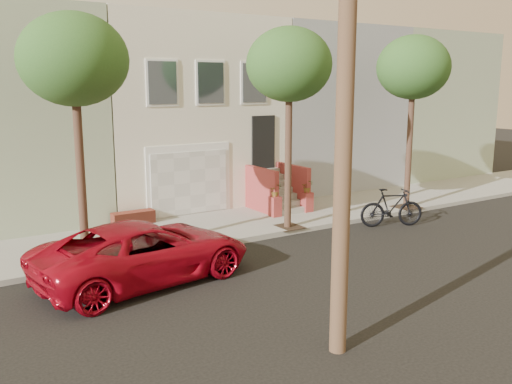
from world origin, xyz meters
TOP-DOWN VIEW (x-y plane):
  - ground at (0.00, 0.00)m, footprint 90.00×90.00m
  - sidewalk at (0.00, 5.35)m, footprint 40.00×3.70m
  - house_row at (0.00, 11.19)m, footprint 33.10×11.70m
  - tree_left at (-5.50, 3.90)m, footprint 2.70×2.57m
  - tree_mid at (1.00, 3.90)m, footprint 2.70×2.57m
  - tree_right at (6.50, 3.90)m, footprint 2.70×2.57m
  - pickup_truck at (-4.59, 2.04)m, footprint 5.62×3.21m
  - motorcycle at (4.33, 2.58)m, footprint 2.23×1.44m

SIDE VIEW (x-z plane):
  - ground at x=0.00m, z-range 0.00..0.00m
  - sidewalk at x=0.00m, z-range 0.00..0.15m
  - motorcycle at x=4.33m, z-range 0.00..1.30m
  - pickup_truck at x=-4.59m, z-range 0.00..1.48m
  - house_row at x=0.00m, z-range 0.14..7.14m
  - tree_left at x=-5.50m, z-range 2.11..8.41m
  - tree_mid at x=1.00m, z-range 2.11..8.41m
  - tree_right at x=6.50m, z-range 2.11..8.41m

